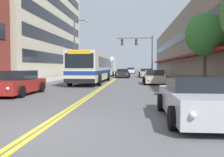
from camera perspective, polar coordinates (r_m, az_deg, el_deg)
name	(u,v)px	position (r m, az deg, el deg)	size (l,w,h in m)	color
ground_plane	(120,76)	(43.46, 1.75, 0.59)	(240.00, 240.00, 0.00)	#565659
sidewalk_left	(78,75)	(44.48, -7.74, 0.73)	(3.69, 106.00, 0.18)	#9E9B96
sidewalk_right	(162,76)	(43.67, 11.42, 0.66)	(3.69, 106.00, 0.18)	#9E9B96
centre_line	(120,76)	(43.46, 1.75, 0.59)	(0.34, 106.00, 0.01)	yellow
storefront_row_right	(199,47)	(44.85, 19.27, 6.76)	(9.10, 68.00, 9.80)	gray
city_bus	(93,66)	(25.43, -4.45, 2.79)	(2.84, 12.42, 2.91)	silver
car_red_parked_left_near	(18,84)	(15.49, -20.70, -1.08)	(1.98, 4.71, 1.40)	maroon
car_dark_grey_parked_left_mid	(91,73)	(39.78, -4.82, 1.19)	(1.96, 4.76, 1.19)	#38383D
car_silver_parked_right_foreground	(195,99)	(8.13, 18.51, -4.48)	(2.01, 4.66, 1.33)	#B7B7BC
car_beige_parked_right_mid	(146,73)	(38.44, 7.78, 1.23)	(2.10, 4.79, 1.32)	#BCAD89
car_champagne_parked_right_far	(155,77)	(23.78, 9.69, 0.24)	(2.14, 4.36, 1.31)	beige
car_slate_blue_parked_right_end	(145,73)	(44.87, 7.48, 1.36)	(1.99, 4.89, 1.25)	#475675
car_charcoal_moving_lead	(123,73)	(37.01, 2.51, 1.17)	(2.10, 4.72, 1.30)	#232328
car_white_moving_second	(131,71)	(61.06, 4.32, 1.81)	(2.19, 4.42, 1.40)	white
box_truck	(107,66)	(43.71, -1.12, 2.80)	(2.77, 7.58, 3.30)	#B7B7BC
traffic_signal_mast	(140,48)	(38.04, 6.39, 6.98)	(5.41, 0.38, 6.28)	#47474C
street_lamp_left_far	(76,44)	(33.23, -8.14, 7.86)	(1.96, 0.28, 7.81)	#47474C
street_tree_right_mid	(205,35)	(21.04, 20.51, 9.40)	(3.05, 3.05, 5.64)	brown
fire_hydrant	(183,81)	(18.42, 15.96, -0.58)	(0.35, 0.27, 0.85)	red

